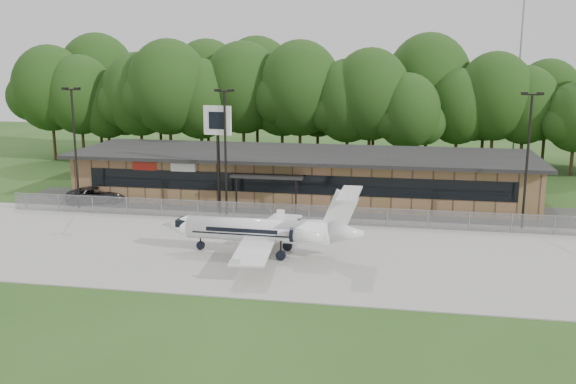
% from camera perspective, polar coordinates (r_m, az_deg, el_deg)
% --- Properties ---
extents(ground, '(160.00, 160.00, 0.00)m').
position_cam_1_polar(ground, '(36.14, -4.93, -8.82)').
color(ground, '#254518').
rests_on(ground, ground).
extents(apron, '(64.00, 18.00, 0.08)m').
position_cam_1_polar(apron, '(43.46, -2.15, -5.06)').
color(apron, '#9E9B93').
rests_on(apron, ground).
extents(parking_lot, '(50.00, 9.00, 0.06)m').
position_cam_1_polar(parking_lot, '(54.34, 0.48, -1.53)').
color(parking_lot, '#383835').
rests_on(parking_lot, ground).
extents(terminal, '(41.00, 11.65, 4.30)m').
position_cam_1_polar(terminal, '(58.16, 1.24, 1.55)').
color(terminal, '#8D6446').
rests_on(terminal, ground).
extents(fence, '(46.00, 0.04, 1.52)m').
position_cam_1_polar(fence, '(49.86, -0.41, -1.91)').
color(fence, gray).
rests_on(fence, ground).
extents(treeline, '(72.00, 12.00, 15.00)m').
position_cam_1_polar(treeline, '(75.24, 3.49, 8.06)').
color(treeline, '#153912').
rests_on(treeline, ground).
extents(radio_mast, '(0.20, 0.20, 25.00)m').
position_cam_1_polar(radio_mast, '(81.51, 19.93, 11.20)').
color(radio_mast, gray).
rests_on(radio_mast, ground).
extents(light_pole_left, '(1.55, 0.30, 10.23)m').
position_cam_1_polar(light_pole_left, '(56.42, -18.44, 4.50)').
color(light_pole_left, black).
rests_on(light_pole_left, ground).
extents(light_pole_mid, '(1.55, 0.30, 10.23)m').
position_cam_1_polar(light_pole_mid, '(51.45, -5.60, 4.38)').
color(light_pole_mid, black).
rests_on(light_pole_mid, ground).
extents(light_pole_right, '(1.55, 0.30, 10.23)m').
position_cam_1_polar(light_pole_right, '(50.27, 20.55, 3.47)').
color(light_pole_right, black).
rests_on(light_pole_right, ground).
extents(business_jet, '(13.54, 12.03, 4.57)m').
position_cam_1_polar(business_jet, '(41.73, -1.98, -3.52)').
color(business_jet, white).
rests_on(business_jet, ground).
extents(suv, '(5.71, 3.96, 1.45)m').
position_cam_1_polar(suv, '(58.97, -16.63, -0.26)').
color(suv, '#323235').
rests_on(suv, ground).
extents(pole_sign, '(2.34, 0.60, 8.88)m').
position_cam_1_polar(pole_sign, '(51.82, -6.27, 5.33)').
color(pole_sign, black).
rests_on(pole_sign, ground).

